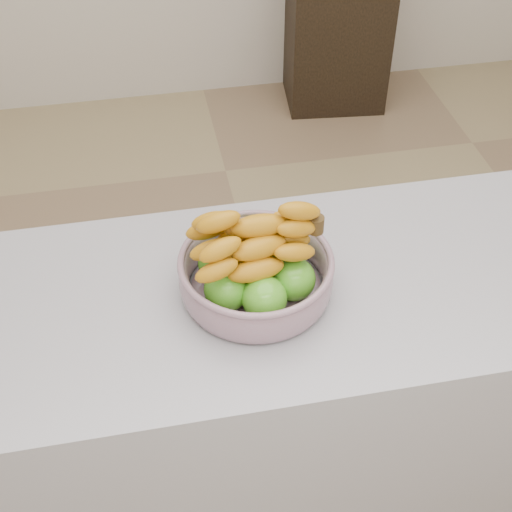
# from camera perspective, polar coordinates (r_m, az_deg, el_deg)

# --- Properties ---
(ground) EXTENTS (4.00, 4.00, 0.00)m
(ground) POSITION_cam_1_polar(r_m,az_deg,el_deg) (2.49, 2.15, -9.73)
(ground) COLOR #907E58
(ground) RESTS_ON ground
(counter) EXTENTS (2.00, 0.60, 0.90)m
(counter) POSITION_cam_1_polar(r_m,az_deg,el_deg) (1.88, 5.47, -11.70)
(counter) COLOR #9A98A0
(counter) RESTS_ON ground
(cabinet) EXTENTS (0.52, 0.44, 0.87)m
(cabinet) POSITION_cam_1_polar(r_m,az_deg,el_deg) (3.75, 6.60, 18.21)
(cabinet) COLOR black
(cabinet) RESTS_ON ground
(fruit_bowl) EXTENTS (0.32, 0.32, 0.20)m
(fruit_bowl) POSITION_cam_1_polar(r_m,az_deg,el_deg) (1.46, -0.01, -1.08)
(fruit_bowl) COLOR #99A1B7
(fruit_bowl) RESTS_ON counter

